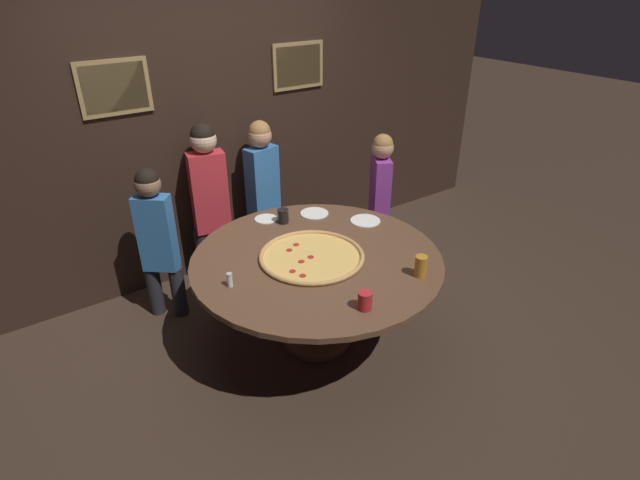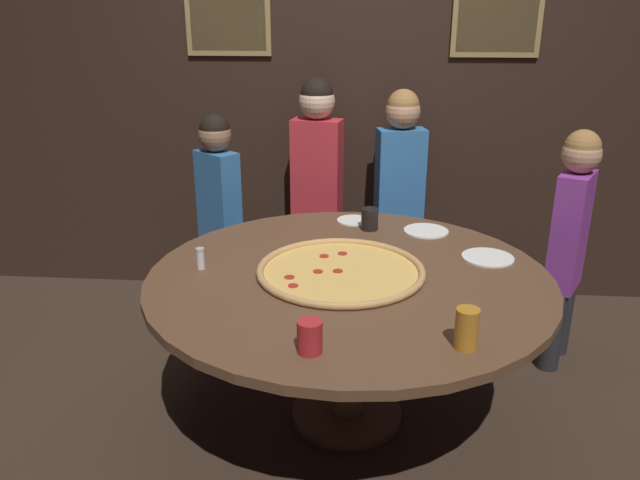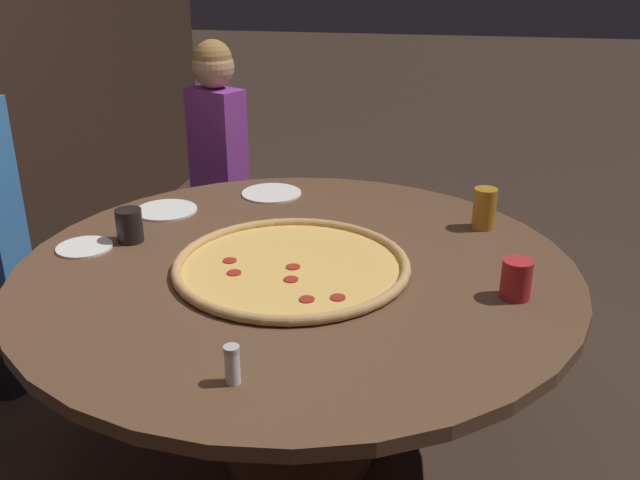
# 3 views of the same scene
# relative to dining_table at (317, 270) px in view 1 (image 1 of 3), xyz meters

# --- Properties ---
(ground_plane) EXTENTS (24.00, 24.00, 0.00)m
(ground_plane) POSITION_rel_dining_table_xyz_m (0.00, 0.00, -0.63)
(ground_plane) COLOR #38281E
(back_wall) EXTENTS (6.40, 0.08, 2.60)m
(back_wall) POSITION_rel_dining_table_xyz_m (0.00, 1.48, 0.68)
(back_wall) COLOR black
(back_wall) RESTS_ON ground_plane
(dining_table) EXTENTS (1.77, 1.77, 0.74)m
(dining_table) POSITION_rel_dining_table_xyz_m (0.00, 0.00, 0.00)
(dining_table) COLOR brown
(dining_table) RESTS_ON ground_plane
(giant_pizza) EXTENTS (0.74, 0.74, 0.03)m
(giant_pizza) POSITION_rel_dining_table_xyz_m (-0.04, 0.01, 0.13)
(giant_pizza) COLOR #EAB75B
(giant_pizza) RESTS_ON dining_table
(drink_cup_far_right) EXTENTS (0.09, 0.09, 0.12)m
(drink_cup_far_right) POSITION_rel_dining_table_xyz_m (-0.11, -0.66, 0.17)
(drink_cup_far_right) COLOR #B22328
(drink_cup_far_right) RESTS_ON dining_table
(drink_cup_centre_back) EXTENTS (0.08, 0.08, 0.15)m
(drink_cup_centre_back) POSITION_rel_dining_table_xyz_m (0.42, -0.59, 0.19)
(drink_cup_centre_back) COLOR #BC7A23
(drink_cup_centre_back) RESTS_ON dining_table
(drink_cup_beside_pizza) EXTENTS (0.09, 0.09, 0.11)m
(drink_cup_beside_pizza) POSITION_rel_dining_table_xyz_m (0.09, 0.59, 0.17)
(drink_cup_beside_pizza) COLOR black
(drink_cup_beside_pizza) RESTS_ON dining_table
(white_plate_beside_cup) EXTENTS (0.24, 0.24, 0.01)m
(white_plate_beside_cup) POSITION_rel_dining_table_xyz_m (0.64, 0.24, 0.12)
(white_plate_beside_cup) COLOR white
(white_plate_beside_cup) RESTS_ON dining_table
(white_plate_near_front) EXTENTS (0.23, 0.23, 0.01)m
(white_plate_near_front) POSITION_rel_dining_table_xyz_m (0.38, 0.58, 0.12)
(white_plate_near_front) COLOR white
(white_plate_near_front) RESTS_ON dining_table
(white_plate_far_back) EXTENTS (0.18, 0.18, 0.01)m
(white_plate_far_back) POSITION_rel_dining_table_xyz_m (-0.00, 0.72, 0.12)
(white_plate_far_back) COLOR white
(white_plate_far_back) RESTS_ON dining_table
(condiment_shaker) EXTENTS (0.04, 0.04, 0.10)m
(condiment_shaker) POSITION_rel_dining_table_xyz_m (-0.66, 0.01, 0.16)
(condiment_shaker) COLOR silver
(condiment_shaker) RESTS_ON dining_table
(diner_far_right) EXTENTS (0.32, 0.29, 1.27)m
(diner_far_right) POSITION_rel_dining_table_xyz_m (-0.81, 0.98, 0.09)
(diner_far_right) COLOR #232328
(diner_far_right) RESTS_ON ground_plane
(diner_far_left) EXTENTS (0.36, 0.21, 1.38)m
(diner_far_left) POSITION_rel_dining_table_xyz_m (0.27, 1.24, 0.16)
(diner_far_left) COLOR #232328
(diner_far_left) RESTS_ON ground_plane
(diner_side_right) EXTENTS (0.26, 0.33, 1.28)m
(diner_side_right) POSITION_rel_dining_table_xyz_m (1.12, 0.61, 0.10)
(diner_side_right) COLOR #232328
(diner_side_right) RESTS_ON ground_plane
(diner_centre_back) EXTENTS (0.38, 0.22, 1.45)m
(diner_centre_back) POSITION_rel_dining_table_xyz_m (-0.24, 1.25, 0.19)
(diner_centre_back) COLOR #232328
(diner_centre_back) RESTS_ON ground_plane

